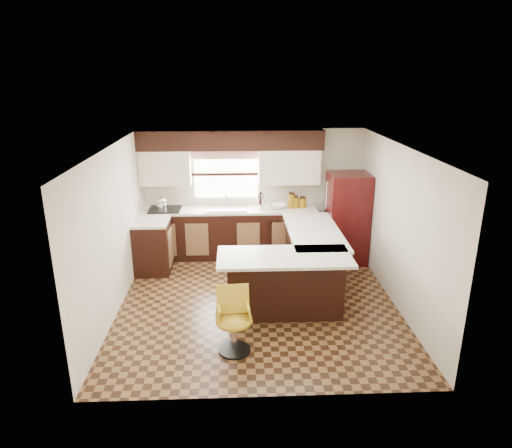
{
  "coord_description": "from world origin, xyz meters",
  "views": [
    {
      "loc": [
        -0.3,
        -6.35,
        3.4
      ],
      "look_at": [
        -0.01,
        0.45,
        1.12
      ],
      "focal_mm": 32.0,
      "sensor_mm": 36.0,
      "label": 1
    }
  ],
  "objects_px": {
    "refrigerator": "(347,218)",
    "peninsula_return": "(284,285)",
    "peninsula_long": "(310,258)",
    "bar_chair": "(234,322)"
  },
  "relations": [
    {
      "from": "peninsula_long",
      "to": "peninsula_return",
      "type": "distance_m",
      "value": 1.11
    },
    {
      "from": "peninsula_return",
      "to": "peninsula_long",
      "type": "bearing_deg",
      "value": 61.7
    },
    {
      "from": "peninsula_return",
      "to": "bar_chair",
      "type": "distance_m",
      "value": 1.21
    },
    {
      "from": "peninsula_return",
      "to": "refrigerator",
      "type": "relative_size",
      "value": 0.99
    },
    {
      "from": "peninsula_return",
      "to": "refrigerator",
      "type": "xyz_separation_m",
      "value": [
        1.35,
        1.92,
        0.39
      ]
    },
    {
      "from": "refrigerator",
      "to": "peninsula_return",
      "type": "bearing_deg",
      "value": -125.09
    },
    {
      "from": "peninsula_long",
      "to": "bar_chair",
      "type": "height_order",
      "value": "peninsula_long"
    },
    {
      "from": "refrigerator",
      "to": "peninsula_long",
      "type": "bearing_deg",
      "value": -131.1
    },
    {
      "from": "refrigerator",
      "to": "bar_chair",
      "type": "distance_m",
      "value": 3.58
    },
    {
      "from": "peninsula_return",
      "to": "bar_chair",
      "type": "relative_size",
      "value": 1.95
    }
  ]
}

